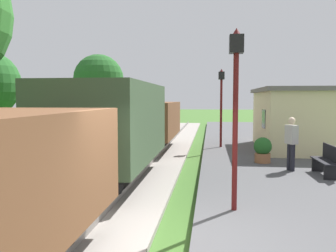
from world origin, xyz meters
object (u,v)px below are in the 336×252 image
Objects in this scene: station_hut at (296,118)px; person_waiting at (291,142)px; bench_near_hut at (327,160)px; tree_field_left at (99,80)px; lamp_post_near at (236,86)px; lamp_post_far at (221,93)px; potted_planter at (263,150)px; freight_train at (110,134)px.

station_hut reaches higher than person_waiting.
tree_field_left is (-10.76, 11.69, 3.07)m from bench_near_hut.
person_waiting is 5.03m from lamp_post_near.
person_waiting is at bearing 145.99° from bench_near_hut.
lamp_post_near is at bearing -63.11° from tree_field_left.
station_hut is 1.57× the size of lamp_post_far.
tree_field_left reaches higher than lamp_post_near.
person_waiting is (-1.33, -5.18, -0.47)m from station_hut.
potted_planter is (-1.59, 1.97, 0.00)m from bench_near_hut.
freight_train is at bearing -70.90° from tree_field_left.
bench_near_hut is 7.02m from lamp_post_far.
tree_field_left reaches higher than lamp_post_far.
lamp_post_far is at bearing 108.80° from potted_planter.
tree_field_left is at bearing 133.33° from potted_planter.
station_hut is 1.57× the size of lamp_post_near.
bench_near_hut is 1.64× the size of potted_planter.
station_hut reaches higher than potted_planter.
station_hut is at bearing -129.88° from person_waiting.
person_waiting is 1.59m from potted_planter.
tree_field_left is (-11.19, 5.90, 2.14)m from station_hut.
person_waiting is 6.00m from lamp_post_far.
person_waiting is at bearing -63.15° from potted_planter.
station_hut is at bearing 44.89° from freight_train.
lamp_post_near is (-3.39, -9.47, 1.15)m from station_hut.
potted_planter is at bearing 31.72° from freight_train.
freight_train is 12.93× the size of bench_near_hut.
lamp_post_near is 0.68× the size of tree_field_left.
lamp_post_far is (-1.37, 4.04, 2.08)m from potted_planter.
person_waiting is at bearing -48.34° from tree_field_left.
bench_near_hut is at bearing 8.80° from freight_train.
freight_train reaches higher than person_waiting.
bench_near_hut is 2.53m from potted_planter.
lamp_post_near is 9.69m from lamp_post_far.
lamp_post_far is (0.00, 9.69, 0.00)m from lamp_post_near.
freight_train reaches higher than bench_near_hut.
bench_near_hut is (-0.43, -5.79, -0.93)m from station_hut.
potted_planter is 0.25× the size of lamp_post_near.
tree_field_left is (-7.79, 15.37, 0.99)m from lamp_post_near.
potted_planter is 13.71m from tree_field_left.
potted_planter is (-0.69, 1.36, -0.46)m from person_waiting.
lamp_post_near is 17.26m from tree_field_left.
station_hut is 4.42m from potted_planter.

